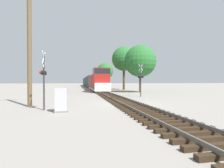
% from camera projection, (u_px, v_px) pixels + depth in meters
% --- Properties ---
extents(ground_plane, '(400.00, 400.00, 0.00)m').
position_uv_depth(ground_plane, '(126.00, 104.00, 15.47)').
color(ground_plane, gray).
extents(rail_track_bed, '(2.60, 160.00, 0.31)m').
position_uv_depth(rail_track_bed, '(126.00, 102.00, 15.47)').
color(rail_track_bed, black).
rests_on(rail_track_bed, ground).
extents(freight_train, '(2.87, 74.77, 4.47)m').
position_uv_depth(freight_train, '(89.00, 82.00, 65.72)').
color(freight_train, maroon).
rests_on(freight_train, ground).
extents(crossing_signal_near, '(0.33, 1.00, 4.09)m').
position_uv_depth(crossing_signal_near, '(44.00, 76.00, 12.08)').
color(crossing_signal_near, '#333333').
rests_on(crossing_signal_near, ground).
extents(crossing_signal_far, '(0.53, 1.01, 4.29)m').
position_uv_depth(crossing_signal_far, '(141.00, 78.00, 22.70)').
color(crossing_signal_far, '#333333').
rests_on(crossing_signal_far, ground).
extents(relay_cabinet, '(0.84, 0.67, 1.56)m').
position_uv_depth(relay_cabinet, '(61.00, 100.00, 11.32)').
color(relay_cabinet, slate).
rests_on(relay_cabinet, ground).
extents(utility_pole, '(1.80, 0.34, 9.17)m').
position_uv_depth(utility_pole, '(29.00, 47.00, 13.68)').
color(utility_pole, brown).
rests_on(utility_pole, ground).
extents(tree_far_right, '(5.90, 5.90, 8.75)m').
position_uv_depth(tree_far_right, '(140.00, 61.00, 32.36)').
color(tree_far_right, brown).
rests_on(tree_far_right, ground).
extents(tree_mid_background, '(5.93, 5.93, 10.55)m').
position_uv_depth(tree_mid_background, '(124.00, 59.00, 42.79)').
color(tree_mid_background, '#473521').
rests_on(tree_mid_background, ground).
extents(tree_deep_background, '(6.39, 6.39, 9.45)m').
position_uv_depth(tree_deep_background, '(105.00, 71.00, 69.21)').
color(tree_deep_background, brown).
rests_on(tree_deep_background, ground).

